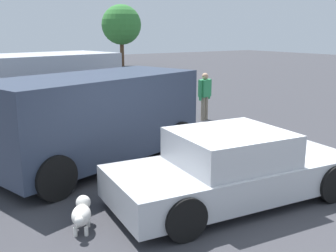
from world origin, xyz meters
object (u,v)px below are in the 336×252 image
(pedestrian, at_px, (205,93))
(van_white, at_px, (23,93))
(dog, at_px, (82,213))
(suv_dark, at_px, (95,117))
(sedan_foreground, at_px, (233,168))

(pedestrian, bearing_deg, van_white, -118.17)
(dog, height_order, pedestrian, pedestrian)
(dog, bearing_deg, suv_dark, 0.42)
(sedan_foreground, xyz_separation_m, suv_dark, (-1.15, 3.02, 0.50))
(sedan_foreground, relative_size, van_white, 0.82)
(dog, relative_size, van_white, 0.12)
(suv_dark, bearing_deg, pedestrian, -170.97)
(van_white, relative_size, pedestrian, 3.55)
(sedan_foreground, relative_size, pedestrian, 2.90)
(sedan_foreground, bearing_deg, dog, 177.45)
(dog, relative_size, pedestrian, 0.42)
(sedan_foreground, xyz_separation_m, van_white, (-1.75, 6.37, 0.63))
(van_white, xyz_separation_m, pedestrian, (5.36, -1.17, -0.29))
(dog, relative_size, suv_dark, 0.13)
(van_white, xyz_separation_m, suv_dark, (0.61, -3.36, -0.13))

